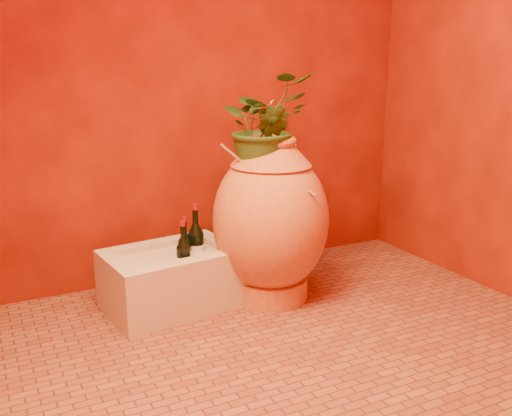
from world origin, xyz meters
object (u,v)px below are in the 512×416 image
amphora (271,220)px  stone_basin (172,280)px  wine_bottle_a (184,259)px  wine_bottle_c (185,253)px  wall_tap (276,113)px  wine_bottle_b (196,247)px

amphora → stone_basin: amphora is taller
amphora → stone_basin: size_ratio=1.24×
amphora → wine_bottle_a: amphora is taller
amphora → wine_bottle_c: size_ratio=2.89×
amphora → wall_tap: wall_tap is taller
stone_basin → wine_bottle_a: wine_bottle_a is taller
amphora → wine_bottle_c: (-0.42, 0.13, -0.15)m
stone_basin → wine_bottle_b: size_ratio=1.97×
stone_basin → wine_bottle_b: (0.14, 0.02, 0.15)m
amphora → wine_bottle_b: (-0.35, 0.14, -0.13)m
wine_bottle_c → wall_tap: bearing=23.6°
wine_bottle_b → stone_basin: bearing=-172.2°
wine_bottle_b → wall_tap: (0.62, 0.29, 0.62)m
wine_bottle_c → wall_tap: 0.98m
stone_basin → wine_bottle_c: 0.15m
amphora → wine_bottle_a: (-0.46, 0.04, -0.15)m
stone_basin → wine_bottle_a: bearing=-62.0°
stone_basin → wine_bottle_c: bearing=10.0°
wine_bottle_a → wine_bottle_c: (0.04, 0.09, -0.00)m
stone_basin → wall_tap: size_ratio=4.03×
wine_bottle_a → wall_tap: 1.04m
stone_basin → amphora: bearing=-13.5°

